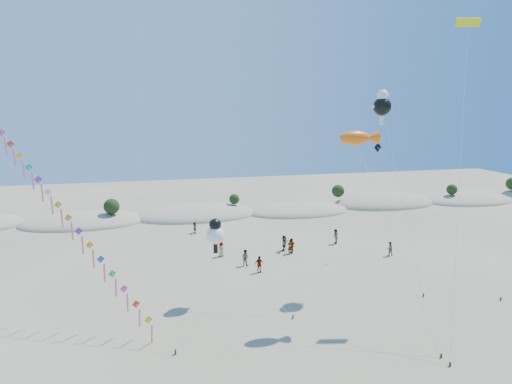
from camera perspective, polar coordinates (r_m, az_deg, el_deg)
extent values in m
ellipsoid|color=gray|center=(65.92, -21.95, -3.85)|extent=(17.60, 9.68, 3.00)
ellipsoid|color=#1D3D16|center=(65.72, -22.00, -3.15)|extent=(14.08, 6.34, 0.70)
ellipsoid|color=gray|center=(66.07, -8.01, -3.11)|extent=(19.00, 10.45, 3.40)
ellipsoid|color=#1D3D16|center=(65.85, -8.03, -2.32)|extent=(15.20, 6.84, 0.76)
ellipsoid|color=gray|center=(68.05, 5.66, -2.63)|extent=(16.40, 9.02, 2.80)
ellipsoid|color=#1D3D16|center=(67.87, 5.67, -2.00)|extent=(13.12, 5.90, 0.66)
ellipsoid|color=gray|center=(76.25, 16.65, -1.56)|extent=(18.00, 9.90, 3.80)
ellipsoid|color=#1D3D16|center=(76.03, 16.69, -0.79)|extent=(14.40, 6.48, 0.72)
ellipsoid|color=gray|center=(84.43, 26.51, -1.08)|extent=(16.80, 9.24, 3.00)
ellipsoid|color=#1D3D16|center=(84.27, 26.56, -0.53)|extent=(13.44, 6.05, 0.67)
sphere|color=black|center=(63.69, -18.71, -1.83)|extent=(2.20, 2.20, 2.20)
sphere|color=black|center=(66.46, -2.91, -0.94)|extent=(1.60, 1.60, 1.60)
sphere|color=black|center=(73.09, 10.89, 0.13)|extent=(2.10, 2.10, 2.10)
sphere|color=black|center=(81.20, 24.66, 0.31)|extent=(1.80, 1.80, 1.80)
cube|color=#3F2D1E|center=(30.74, -10.70, -20.22)|extent=(0.12, 0.12, 0.35)
cylinder|color=silver|center=(36.65, -25.95, -0.05)|extent=(17.75, 17.77, 19.40)
cube|color=yellow|center=(31.40, -14.16, -16.19)|extent=(1.10, 0.43, 1.16)
cube|color=#EC637E|center=(31.95, -13.72, -17.90)|extent=(0.19, 0.45, 1.55)
cube|color=red|center=(31.78, -15.71, -14.18)|extent=(1.10, 0.43, 1.16)
cube|color=#EC637E|center=(32.29, -15.27, -15.90)|extent=(0.19, 0.45, 1.55)
cube|color=#DF469B|center=(32.21, -17.20, -12.20)|extent=(1.10, 0.43, 1.16)
cube|color=#EC637E|center=(32.68, -16.76, -13.94)|extent=(0.19, 0.45, 1.55)
cube|color=green|center=(32.70, -18.63, -10.28)|extent=(1.10, 0.43, 1.16)
cube|color=#EC637E|center=(33.13, -18.19, -12.01)|extent=(0.19, 0.45, 1.55)
cube|color=blue|center=(33.24, -20.00, -8.41)|extent=(1.10, 0.43, 1.16)
cube|color=#EC637E|center=(33.63, -19.55, -10.14)|extent=(0.19, 0.45, 1.55)
cube|color=orange|center=(33.84, -21.30, -6.59)|extent=(1.10, 0.43, 1.16)
cube|color=#EC637E|center=(34.19, -20.86, -8.32)|extent=(0.19, 0.45, 1.55)
cube|color=#5F279E|center=(34.48, -22.55, -4.84)|extent=(1.10, 0.43, 1.16)
cube|color=#EC637E|center=(34.80, -22.11, -6.55)|extent=(0.19, 0.45, 1.55)
cube|color=orange|center=(35.17, -23.75, -3.15)|extent=(1.10, 0.43, 1.16)
cube|color=#EC637E|center=(35.46, -23.31, -4.85)|extent=(0.19, 0.45, 1.55)
cube|color=#9FCE18|center=(35.91, -24.90, -1.53)|extent=(1.10, 0.43, 1.16)
cube|color=#EC637E|center=(36.16, -24.46, -3.21)|extent=(0.19, 0.45, 1.55)
cube|color=silver|center=(36.69, -26.00, 0.02)|extent=(1.10, 0.43, 1.16)
cube|color=#EC637E|center=(36.90, -25.56, -1.63)|extent=(0.19, 0.45, 1.55)
cube|color=purple|center=(37.50, -27.05, 1.51)|extent=(1.10, 0.43, 1.16)
cube|color=#EC637E|center=(37.68, -26.62, -0.11)|extent=(0.19, 0.45, 1.55)
cube|color=#18A2B6|center=(38.36, -28.05, 2.94)|extent=(1.10, 0.43, 1.16)
cube|color=#EC637E|center=(38.50, -27.63, 1.34)|extent=(0.19, 0.45, 1.55)
cube|color=yellow|center=(39.24, -29.02, 4.29)|extent=(1.10, 0.43, 1.16)
cube|color=#EC637E|center=(39.36, -28.60, 2.73)|extent=(0.19, 0.45, 1.55)
cube|color=red|center=(40.16, -29.94, 5.59)|extent=(1.10, 0.43, 1.16)
cube|color=#EC637E|center=(40.25, -29.52, 4.06)|extent=(0.19, 0.45, 1.55)
cube|color=#DF469B|center=(41.11, -30.83, 6.83)|extent=(1.10, 0.43, 1.16)
cube|color=#EC637E|center=(41.17, -30.42, 5.33)|extent=(0.19, 0.45, 1.55)
cube|color=#3F2D1E|center=(32.30, 23.47, -19.39)|extent=(0.10, 0.10, 0.30)
cylinder|color=silver|center=(32.04, 18.00, -6.03)|extent=(2.74, 8.33, 13.85)
ellipsoid|color=#FF650D|center=(33.75, 13.04, 7.04)|extent=(2.49, 1.09, 1.09)
cone|color=#FF650D|center=(34.39, 15.14, 7.01)|extent=(0.99, 0.99, 0.99)
cube|color=#3F2D1E|center=(34.70, 4.95, -16.23)|extent=(0.10, 0.10, 0.30)
cylinder|color=silver|center=(34.99, -0.42, -11.06)|extent=(5.32, 4.78, 5.74)
sphere|color=white|center=(35.80, -5.45, -5.74)|extent=(1.52, 1.52, 1.52)
sphere|color=black|center=(35.55, -5.47, -4.34)|extent=(1.01, 1.01, 1.01)
cube|color=black|center=(36.15, -5.41, -7.50)|extent=(0.35, 0.18, 0.80)
cube|color=#3F2D1E|center=(40.77, 21.43, -12.69)|extent=(0.10, 0.10, 0.30)
cylinder|color=silver|center=(39.91, 18.93, -1.01)|extent=(2.05, 5.22, 16.23)
sphere|color=black|center=(40.81, 16.47, 10.87)|extent=(1.61, 1.61, 1.61)
sphere|color=white|center=(40.83, 16.55, 12.22)|extent=(1.05, 1.05, 1.05)
cube|color=white|center=(40.82, 16.38, 9.18)|extent=(0.35, 0.18, 0.80)
cube|color=white|center=(40.47, 15.59, 10.92)|extent=(0.60, 0.15, 0.25)
cube|color=white|center=(41.16, 17.33, 10.82)|extent=(0.60, 0.15, 0.25)
cube|color=#3F2D1E|center=(31.63, 24.46, -20.17)|extent=(0.10, 0.10, 0.30)
cylinder|color=silver|center=(34.23, 25.56, 2.29)|extent=(7.67, 10.78, 22.93)
cube|color=#F1EB0C|center=(41.09, 26.42, 19.61)|extent=(2.04, 0.83, 0.72)
cube|color=black|center=(41.10, 26.40, 19.60)|extent=(1.97, 0.52, 0.19)
cube|color=#3F2D1E|center=(42.83, 29.84, -12.26)|extent=(0.10, 0.10, 0.30)
cylinder|color=silver|center=(45.19, 22.32, -2.72)|extent=(4.08, 14.73, 11.86)
cube|color=black|center=(49.32, 15.93, 5.75)|extent=(1.05, 0.31, 1.08)
imported|color=slate|center=(44.85, -1.46, -8.73)|extent=(1.06, 1.04, 1.72)
imported|color=slate|center=(47.58, -4.65, -7.58)|extent=(1.00, 0.94, 1.72)
imported|color=slate|center=(43.02, 0.42, -9.61)|extent=(1.06, 0.58, 1.71)
imported|color=slate|center=(48.64, 4.75, -7.15)|extent=(0.89, 1.10, 1.75)
imported|color=slate|center=(49.37, 3.79, -6.82)|extent=(1.29, 1.72, 1.80)
imported|color=slate|center=(48.38, 4.56, -7.28)|extent=(0.62, 0.41, 1.69)
imported|color=slate|center=(52.57, 10.52, -5.87)|extent=(0.91, 1.04, 1.81)
imported|color=slate|center=(50.00, 17.38, -7.21)|extent=(0.83, 0.68, 1.60)
imported|color=slate|center=(56.61, -8.14, -4.73)|extent=(0.59, 1.42, 1.49)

